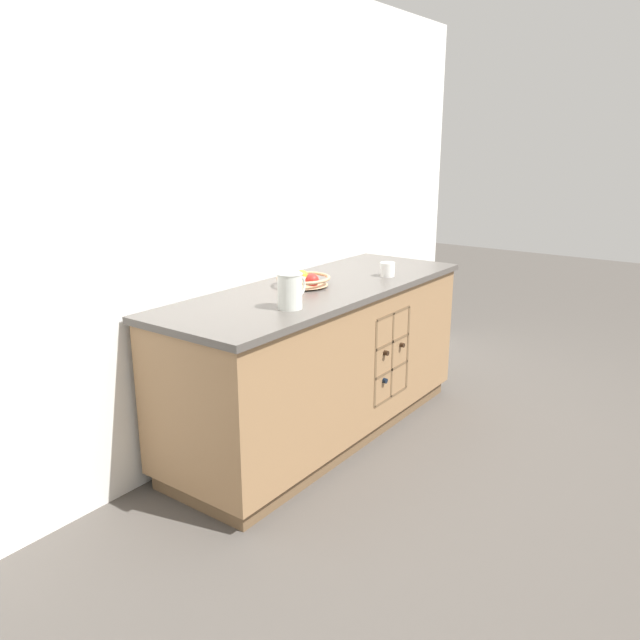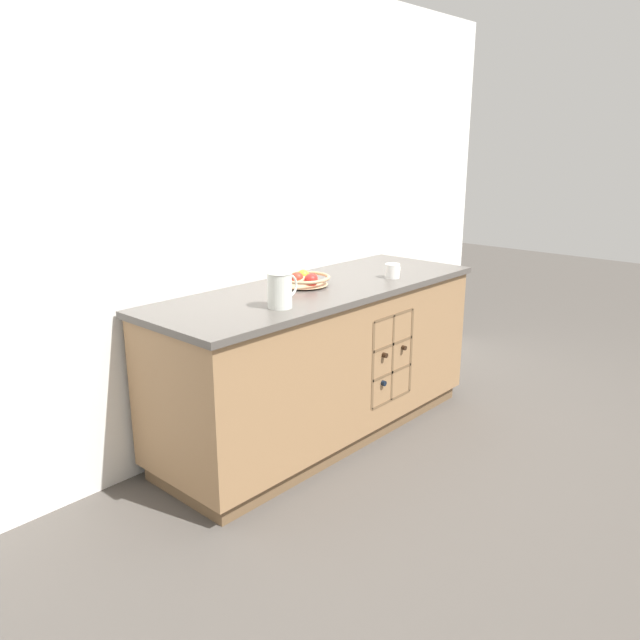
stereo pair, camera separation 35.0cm
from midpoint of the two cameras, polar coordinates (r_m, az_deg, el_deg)
ground_plane at (r=3.75m, az=2.71°, el=-10.30°), size 14.00×14.00×0.00m
back_wall at (r=3.65m, az=-2.02°, el=9.93°), size 4.45×0.06×2.55m
kitchen_island at (r=3.57m, az=2.85°, el=-3.79°), size 2.09×0.72×0.89m
fruit_bowl at (r=3.44m, az=1.41°, el=3.72°), size 0.30×0.30×0.08m
white_pitcher at (r=2.97m, az=-0.30°, el=2.81°), size 0.18×0.12×0.17m
ceramic_mug at (r=3.70m, az=9.38°, el=4.44°), size 0.12×0.09×0.08m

